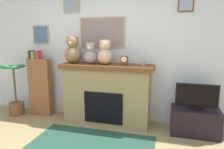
{
  "coord_description": "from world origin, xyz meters",
  "views": [
    {
      "loc": [
        1.07,
        -1.74,
        1.61
      ],
      "look_at": [
        0.12,
        1.71,
        0.91
      ],
      "focal_mm": 33.1,
      "sensor_mm": 36.0,
      "label": 1
    }
  ],
  "objects_px": {
    "television": "(197,97)",
    "teddy_bear_tan": "(73,51)",
    "candle_jar": "(144,63)",
    "teddy_bear_grey": "(105,53)",
    "tv_stand": "(195,121)",
    "potted_plant": "(15,96)",
    "mantel_clock": "(124,61)",
    "bookshelf": "(40,86)",
    "fireplace": "(107,94)",
    "teddy_bear_cream": "(91,54)"
  },
  "relations": [
    {
      "from": "bookshelf",
      "to": "potted_plant",
      "type": "height_order",
      "value": "bookshelf"
    },
    {
      "from": "fireplace",
      "to": "candle_jar",
      "type": "height_order",
      "value": "candle_jar"
    },
    {
      "from": "candle_jar",
      "to": "teddy_bear_tan",
      "type": "distance_m",
      "value": 1.3
    },
    {
      "from": "teddy_bear_tan",
      "to": "candle_jar",
      "type": "bearing_deg",
      "value": 0.03
    },
    {
      "from": "tv_stand",
      "to": "teddy_bear_cream",
      "type": "xyz_separation_m",
      "value": [
        -1.8,
        0.05,
        1.05
      ]
    },
    {
      "from": "bookshelf",
      "to": "tv_stand",
      "type": "distance_m",
      "value": 2.94
    },
    {
      "from": "potted_plant",
      "to": "television",
      "type": "bearing_deg",
      "value": 0.89
    },
    {
      "from": "teddy_bear_tan",
      "to": "teddy_bear_grey",
      "type": "distance_m",
      "value": 0.61
    },
    {
      "from": "fireplace",
      "to": "teddy_bear_tan",
      "type": "xyz_separation_m",
      "value": [
        -0.64,
        -0.02,
        0.76
      ]
    },
    {
      "from": "television",
      "to": "candle_jar",
      "type": "bearing_deg",
      "value": 176.52
    },
    {
      "from": "teddy_bear_tan",
      "to": "teddy_bear_cream",
      "type": "relative_size",
      "value": 1.29
    },
    {
      "from": "bookshelf",
      "to": "teddy_bear_grey",
      "type": "height_order",
      "value": "teddy_bear_grey"
    },
    {
      "from": "tv_stand",
      "to": "teddy_bear_grey",
      "type": "relative_size",
      "value": 1.74
    },
    {
      "from": "television",
      "to": "teddy_bear_tan",
      "type": "distance_m",
      "value": 2.25
    },
    {
      "from": "mantel_clock",
      "to": "teddy_bear_tan",
      "type": "bearing_deg",
      "value": 179.95
    },
    {
      "from": "candle_jar",
      "to": "teddy_bear_cream",
      "type": "xyz_separation_m",
      "value": [
        -0.94,
        -0.0,
        0.13
      ]
    },
    {
      "from": "fireplace",
      "to": "mantel_clock",
      "type": "distance_m",
      "value": 0.69
    },
    {
      "from": "teddy_bear_cream",
      "to": "teddy_bear_grey",
      "type": "xyz_separation_m",
      "value": [
        0.27,
        -0.0,
        0.02
      ]
    },
    {
      "from": "fireplace",
      "to": "teddy_bear_grey",
      "type": "xyz_separation_m",
      "value": [
        -0.03,
        -0.02,
        0.73
      ]
    },
    {
      "from": "teddy_bear_cream",
      "to": "candle_jar",
      "type": "bearing_deg",
      "value": 0.03
    },
    {
      "from": "bookshelf",
      "to": "tv_stand",
      "type": "relative_size",
      "value": 1.72
    },
    {
      "from": "candle_jar",
      "to": "television",
      "type": "bearing_deg",
      "value": -3.48
    },
    {
      "from": "tv_stand",
      "to": "teddy_bear_cream",
      "type": "height_order",
      "value": "teddy_bear_cream"
    },
    {
      "from": "candle_jar",
      "to": "fireplace",
      "type": "bearing_deg",
      "value": 178.43
    },
    {
      "from": "television",
      "to": "candle_jar",
      "type": "relative_size",
      "value": 7.16
    },
    {
      "from": "television",
      "to": "mantel_clock",
      "type": "relative_size",
      "value": 4.18
    },
    {
      "from": "potted_plant",
      "to": "fireplace",
      "type": "bearing_deg",
      "value": 3.71
    },
    {
      "from": "potted_plant",
      "to": "mantel_clock",
      "type": "height_order",
      "value": "mantel_clock"
    },
    {
      "from": "tv_stand",
      "to": "potted_plant",
      "type": "bearing_deg",
      "value": -179.09
    },
    {
      "from": "bookshelf",
      "to": "tv_stand",
      "type": "bearing_deg",
      "value": -1.97
    },
    {
      "from": "fireplace",
      "to": "teddy_bear_tan",
      "type": "relative_size",
      "value": 3.32
    },
    {
      "from": "teddy_bear_grey",
      "to": "teddy_bear_cream",
      "type": "bearing_deg",
      "value": 179.99
    },
    {
      "from": "candle_jar",
      "to": "teddy_bear_tan",
      "type": "xyz_separation_m",
      "value": [
        -1.28,
        -0.0,
        0.18
      ]
    },
    {
      "from": "television",
      "to": "fireplace",
      "type": "bearing_deg",
      "value": 177.34
    },
    {
      "from": "bookshelf",
      "to": "candle_jar",
      "type": "relative_size",
      "value": 14.33
    },
    {
      "from": "potted_plant",
      "to": "teddy_bear_grey",
      "type": "xyz_separation_m",
      "value": [
        1.86,
        0.1,
        0.91
      ]
    },
    {
      "from": "tv_stand",
      "to": "candle_jar",
      "type": "bearing_deg",
      "value": 176.62
    },
    {
      "from": "teddy_bear_tan",
      "to": "bookshelf",
      "type": "bearing_deg",
      "value": 176.27
    },
    {
      "from": "fireplace",
      "to": "bookshelf",
      "type": "height_order",
      "value": "bookshelf"
    },
    {
      "from": "teddy_bear_tan",
      "to": "teddy_bear_grey",
      "type": "xyz_separation_m",
      "value": [
        0.61,
        0.0,
        -0.03
      ]
    },
    {
      "from": "tv_stand",
      "to": "teddy_bear_tan",
      "type": "distance_m",
      "value": 2.41
    },
    {
      "from": "teddy_bear_tan",
      "to": "television",
      "type": "bearing_deg",
      "value": -1.38
    },
    {
      "from": "fireplace",
      "to": "candle_jar",
      "type": "xyz_separation_m",
      "value": [
        0.65,
        -0.02,
        0.58
      ]
    },
    {
      "from": "potted_plant",
      "to": "candle_jar",
      "type": "distance_m",
      "value": 2.65
    },
    {
      "from": "tv_stand",
      "to": "teddy_bear_cream",
      "type": "distance_m",
      "value": 2.08
    },
    {
      "from": "fireplace",
      "to": "tv_stand",
      "type": "relative_size",
      "value": 2.18
    },
    {
      "from": "bookshelf",
      "to": "teddy_bear_cream",
      "type": "xyz_separation_m",
      "value": [
        1.11,
        -0.05,
        0.66
      ]
    },
    {
      "from": "bookshelf",
      "to": "teddy_bear_tan",
      "type": "bearing_deg",
      "value": -3.73
    },
    {
      "from": "candle_jar",
      "to": "teddy_bear_tan",
      "type": "bearing_deg",
      "value": -179.97
    },
    {
      "from": "mantel_clock",
      "to": "candle_jar",
      "type": "bearing_deg",
      "value": 0.26
    }
  ]
}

